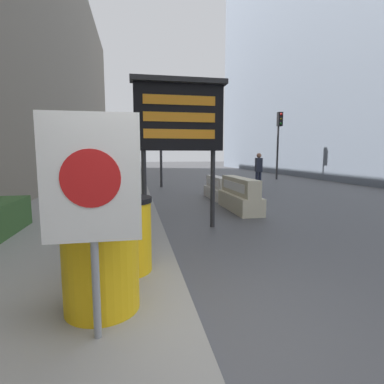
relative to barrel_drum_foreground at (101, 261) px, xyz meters
name	(u,v)px	position (x,y,z in m)	size (l,w,h in m)	color
ground_plane	(204,345)	(0.86, -0.53, -0.60)	(120.00, 120.00, 0.00)	#474749
building_left_facade	(32,8)	(-3.09, 9.27, 6.08)	(0.40, 50.40, 13.34)	#706656
barrel_drum_foreground	(101,261)	(0.00, 0.00, 0.00)	(0.72, 0.72, 0.93)	yellow
barrel_drum_middle	(123,234)	(0.17, 0.92, 0.00)	(0.72, 0.72, 0.93)	yellow
warning_sign	(92,190)	(0.01, -0.48, 0.72)	(0.73, 0.08, 1.75)	gray
message_board	(179,118)	(1.24, 3.43, 1.72)	(1.95, 0.36, 3.09)	#28282B
jersey_barrier_cream	(239,196)	(3.21, 5.16, -0.19)	(0.62, 2.19, 0.93)	beige
jersey_barrier_white	(217,189)	(3.21, 7.50, -0.25)	(0.56, 1.88, 0.78)	silver
traffic_cone_near	(238,189)	(3.98, 7.48, -0.28)	(0.36, 0.36, 0.64)	black
traffic_light_near_curb	(161,119)	(1.58, 11.51, 2.62)	(0.28, 0.44, 4.47)	#2D2D30
traffic_light_far_side	(279,131)	(9.09, 14.56, 2.38)	(0.28, 0.44, 4.11)	#2D2D30
pedestrian_worker	(259,168)	(5.79, 9.84, 0.37)	(0.33, 0.47, 1.63)	#23283D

